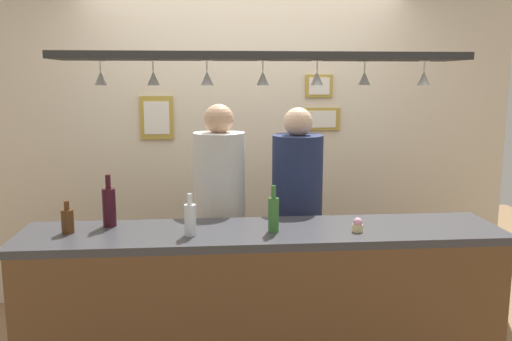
{
  "coord_description": "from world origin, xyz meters",
  "views": [
    {
      "loc": [
        -0.29,
        -3.23,
        1.83
      ],
      "look_at": [
        0.0,
        0.1,
        1.24
      ],
      "focal_mm": 37.51,
      "sensor_mm": 36.0,
      "label": 1
    }
  ],
  "objects_px": {
    "picture_frame_lower_pair": "(322,119)",
    "bottle_soda_clear": "(190,219)",
    "person_right_navy_shirt": "(297,204)",
    "bottle_wine_dark_red": "(109,206)",
    "person_left_white_patterned_shirt": "(220,203)",
    "bottle_beer_green_import": "(274,213)",
    "picture_frame_upper_small": "(319,86)",
    "cupcake": "(358,225)",
    "picture_frame_caricature": "(157,118)",
    "bottle_beer_brown_stubby": "(68,220)"
  },
  "relations": [
    {
      "from": "picture_frame_lower_pair",
      "to": "bottle_soda_clear",
      "type": "bearing_deg",
      "value": -124.55
    },
    {
      "from": "person_right_navy_shirt",
      "to": "bottle_wine_dark_red",
      "type": "relative_size",
      "value": 5.45
    },
    {
      "from": "person_left_white_patterned_shirt",
      "to": "bottle_beer_green_import",
      "type": "distance_m",
      "value": 0.72
    },
    {
      "from": "bottle_wine_dark_red",
      "to": "picture_frame_upper_small",
      "type": "height_order",
      "value": "picture_frame_upper_small"
    },
    {
      "from": "person_right_navy_shirt",
      "to": "bottle_wine_dark_red",
      "type": "xyz_separation_m",
      "value": [
        -1.16,
        -0.46,
        0.12
      ]
    },
    {
      "from": "bottle_wine_dark_red",
      "to": "picture_frame_lower_pair",
      "type": "xyz_separation_m",
      "value": [
        1.49,
        1.26,
        0.39
      ]
    },
    {
      "from": "person_left_white_patterned_shirt",
      "to": "cupcake",
      "type": "distance_m",
      "value": 1.02
    },
    {
      "from": "bottle_soda_clear",
      "to": "picture_frame_upper_small",
      "type": "bearing_deg",
      "value": 56.16
    },
    {
      "from": "person_left_white_patterned_shirt",
      "to": "picture_frame_upper_small",
      "type": "height_order",
      "value": "picture_frame_upper_small"
    },
    {
      "from": "bottle_wine_dark_red",
      "to": "picture_frame_caricature",
      "type": "bearing_deg",
      "value": 82.69
    },
    {
      "from": "person_right_navy_shirt",
      "to": "picture_frame_lower_pair",
      "type": "xyz_separation_m",
      "value": [
        0.33,
        0.8,
        0.51
      ]
    },
    {
      "from": "person_left_white_patterned_shirt",
      "to": "cupcake",
      "type": "bearing_deg",
      "value": -42.67
    },
    {
      "from": "person_right_navy_shirt",
      "to": "picture_frame_lower_pair",
      "type": "bearing_deg",
      "value": 67.74
    },
    {
      "from": "cupcake",
      "to": "picture_frame_upper_small",
      "type": "distance_m",
      "value": 1.66
    },
    {
      "from": "picture_frame_upper_small",
      "to": "cupcake",
      "type": "bearing_deg",
      "value": -92.87
    },
    {
      "from": "bottle_beer_brown_stubby",
      "to": "picture_frame_caricature",
      "type": "height_order",
      "value": "picture_frame_caricature"
    },
    {
      "from": "person_left_white_patterned_shirt",
      "to": "cupcake",
      "type": "relative_size",
      "value": 21.27
    },
    {
      "from": "bottle_beer_brown_stubby",
      "to": "picture_frame_caricature",
      "type": "distance_m",
      "value": 1.5
    },
    {
      "from": "bottle_beer_brown_stubby",
      "to": "picture_frame_upper_small",
      "type": "bearing_deg",
      "value": 39.63
    },
    {
      "from": "bottle_soda_clear",
      "to": "bottle_beer_brown_stubby",
      "type": "bearing_deg",
      "value": 171.19
    },
    {
      "from": "bottle_beer_green_import",
      "to": "cupcake",
      "type": "relative_size",
      "value": 3.33
    },
    {
      "from": "picture_frame_caricature",
      "to": "bottle_beer_brown_stubby",
      "type": "bearing_deg",
      "value": -104.87
    },
    {
      "from": "bottle_soda_clear",
      "to": "picture_frame_lower_pair",
      "type": "relative_size",
      "value": 0.77
    },
    {
      "from": "bottle_wine_dark_red",
      "to": "picture_frame_upper_small",
      "type": "distance_m",
      "value": 2.04
    },
    {
      "from": "bottle_soda_clear",
      "to": "bottle_beer_brown_stubby",
      "type": "height_order",
      "value": "bottle_soda_clear"
    },
    {
      "from": "bottle_beer_green_import",
      "to": "picture_frame_lower_pair",
      "type": "height_order",
      "value": "picture_frame_lower_pair"
    },
    {
      "from": "cupcake",
      "to": "picture_frame_caricature",
      "type": "distance_m",
      "value": 1.99
    },
    {
      "from": "bottle_soda_clear",
      "to": "picture_frame_caricature",
      "type": "xyz_separation_m",
      "value": [
        -0.3,
        1.48,
        0.43
      ]
    },
    {
      "from": "cupcake",
      "to": "picture_frame_upper_small",
      "type": "bearing_deg",
      "value": 87.13
    },
    {
      "from": "bottle_beer_brown_stubby",
      "to": "bottle_wine_dark_red",
      "type": "bearing_deg",
      "value": 30.01
    },
    {
      "from": "person_right_navy_shirt",
      "to": "picture_frame_caricature",
      "type": "xyz_separation_m",
      "value": [
        -1.0,
        0.8,
        0.53
      ]
    },
    {
      "from": "bottle_beer_green_import",
      "to": "picture_frame_caricature",
      "type": "distance_m",
      "value": 1.69
    },
    {
      "from": "bottle_wine_dark_red",
      "to": "bottle_beer_brown_stubby",
      "type": "distance_m",
      "value": 0.24
    },
    {
      "from": "picture_frame_caricature",
      "to": "picture_frame_upper_small",
      "type": "xyz_separation_m",
      "value": [
        1.3,
        0.0,
        0.25
      ]
    },
    {
      "from": "picture_frame_lower_pair",
      "to": "person_left_white_patterned_shirt",
      "type": "bearing_deg",
      "value": -136.69
    },
    {
      "from": "person_left_white_patterned_shirt",
      "to": "picture_frame_lower_pair",
      "type": "bearing_deg",
      "value": 43.31
    },
    {
      "from": "cupcake",
      "to": "bottle_beer_brown_stubby",
      "type": "bearing_deg",
      "value": 176.01
    },
    {
      "from": "bottle_beer_brown_stubby",
      "to": "person_left_white_patterned_shirt",
      "type": "bearing_deg",
      "value": 34.46
    },
    {
      "from": "bottle_soda_clear",
      "to": "cupcake",
      "type": "height_order",
      "value": "bottle_soda_clear"
    },
    {
      "from": "bottle_beer_brown_stubby",
      "to": "picture_frame_caricature",
      "type": "bearing_deg",
      "value": 75.13
    },
    {
      "from": "bottle_wine_dark_red",
      "to": "cupcake",
      "type": "distance_m",
      "value": 1.41
    },
    {
      "from": "person_left_white_patterned_shirt",
      "to": "picture_frame_caricature",
      "type": "height_order",
      "value": "picture_frame_caricature"
    },
    {
      "from": "bottle_wine_dark_red",
      "to": "bottle_beer_green_import",
      "type": "height_order",
      "value": "bottle_wine_dark_red"
    },
    {
      "from": "cupcake",
      "to": "picture_frame_upper_small",
      "type": "xyz_separation_m",
      "value": [
        0.07,
        1.49,
        0.74
      ]
    },
    {
      "from": "bottle_soda_clear",
      "to": "picture_frame_lower_pair",
      "type": "height_order",
      "value": "picture_frame_lower_pair"
    },
    {
      "from": "bottle_beer_brown_stubby",
      "to": "picture_frame_lower_pair",
      "type": "xyz_separation_m",
      "value": [
        1.69,
        1.38,
        0.44
      ]
    },
    {
      "from": "person_left_white_patterned_shirt",
      "to": "picture_frame_caricature",
      "type": "relative_size",
      "value": 4.88
    },
    {
      "from": "cupcake",
      "to": "picture_frame_lower_pair",
      "type": "xyz_separation_m",
      "value": [
        0.1,
        1.49,
        0.47
      ]
    },
    {
      "from": "person_right_navy_shirt",
      "to": "bottle_beer_brown_stubby",
      "type": "distance_m",
      "value": 1.48
    },
    {
      "from": "bottle_soda_clear",
      "to": "picture_frame_caricature",
      "type": "height_order",
      "value": "picture_frame_caricature"
    }
  ]
}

